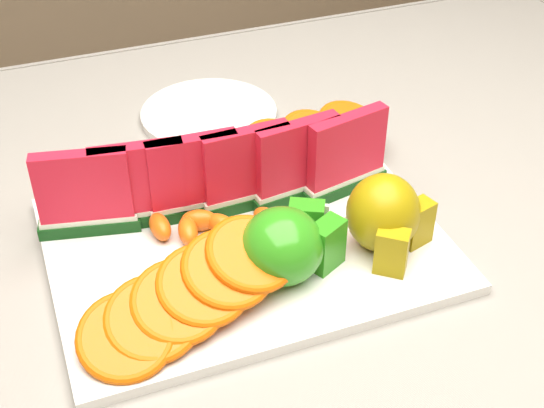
# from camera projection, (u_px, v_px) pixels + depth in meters

# --- Properties ---
(table) EXTENTS (1.40, 0.90, 0.75)m
(table) POSITION_uv_depth(u_px,v_px,m) (199.00, 333.00, 0.84)
(table) COLOR #43331C
(table) RESTS_ON ground
(tablecloth) EXTENTS (1.53, 1.03, 0.20)m
(tablecloth) POSITION_uv_depth(u_px,v_px,m) (196.00, 292.00, 0.80)
(tablecloth) COLOR gray
(tablecloth) RESTS_ON table
(platter) EXTENTS (0.40, 0.30, 0.01)m
(platter) POSITION_uv_depth(u_px,v_px,m) (246.00, 244.00, 0.79)
(platter) COLOR silver
(platter) RESTS_ON tablecloth
(apple_cluster) EXTENTS (0.11, 0.09, 0.08)m
(apple_cluster) POSITION_uv_depth(u_px,v_px,m) (288.00, 244.00, 0.73)
(apple_cluster) COLOR #10900C
(apple_cluster) RESTS_ON platter
(pear_cluster) EXTENTS (0.10, 0.11, 0.08)m
(pear_cluster) POSITION_uv_depth(u_px,v_px,m) (386.00, 216.00, 0.76)
(pear_cluster) COLOR #9C661A
(pear_cluster) RESTS_ON platter
(side_plate) EXTENTS (0.19, 0.19, 0.01)m
(side_plate) POSITION_uv_depth(u_px,v_px,m) (209.00, 114.00, 1.00)
(side_plate) COLOR silver
(side_plate) RESTS_ON tablecloth
(watermelon_row) EXTENTS (0.39, 0.07, 0.10)m
(watermelon_row) POSITION_uv_depth(u_px,v_px,m) (220.00, 175.00, 0.80)
(watermelon_row) COLOR #0F3D0F
(watermelon_row) RESTS_ON platter
(orange_fan_front) EXTENTS (0.24, 0.15, 0.06)m
(orange_fan_front) POSITION_uv_depth(u_px,v_px,m) (191.00, 293.00, 0.68)
(orange_fan_front) COLOR #E94011
(orange_fan_front) RESTS_ON platter
(orange_fan_back) EXTENTS (0.38, 0.11, 0.05)m
(orange_fan_back) POSITION_uv_depth(u_px,v_px,m) (237.00, 154.00, 0.87)
(orange_fan_back) COLOR #E94011
(orange_fan_back) RESTS_ON platter
(tangerine_segments) EXTENTS (0.14, 0.07, 0.02)m
(tangerine_segments) POSITION_uv_depth(u_px,v_px,m) (213.00, 225.00, 0.79)
(tangerine_segments) COLOR #D0561D
(tangerine_segments) RESTS_ON platter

